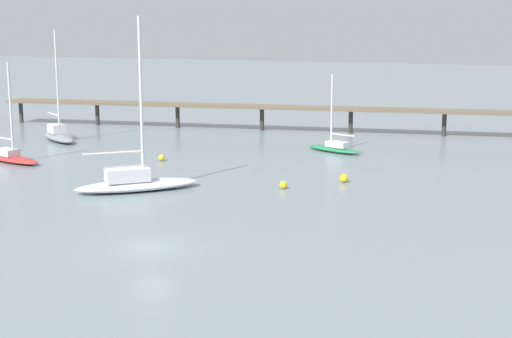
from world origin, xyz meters
name	(u,v)px	position (x,y,z in m)	size (l,w,h in m)	color
ground_plane	(152,249)	(0.00, 0.00, 0.00)	(400.00, 400.00, 0.00)	gray
pier	(501,105)	(16.28, 50.32, 3.62)	(85.55, 14.90, 6.81)	brown
sailboat_red	(10,156)	(-25.04, 19.40, 0.55)	(7.91, 4.19, 9.10)	red
sailboat_white	(135,181)	(-8.30, 12.79, 0.77)	(8.88, 8.28, 13.07)	white
sailboat_gray	(58,134)	(-28.16, 31.28, 0.76)	(7.26, 6.04, 11.79)	gray
sailboat_green	(334,147)	(1.52, 34.86, 0.54)	(6.40, 4.05, 7.67)	#287F4C
mooring_buoy_far	(162,158)	(-12.21, 24.59, 0.30)	(0.60, 0.60, 0.60)	yellow
mooring_buoy_outer	(283,185)	(2.06, 17.35, 0.30)	(0.60, 0.60, 0.60)	yellow
mooring_buoy_near	(344,178)	(5.87, 21.23, 0.35)	(0.70, 0.70, 0.70)	yellow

